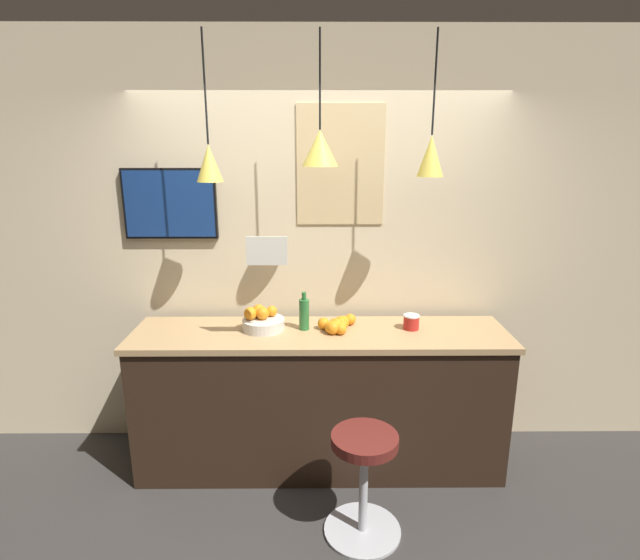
# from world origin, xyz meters

# --- Properties ---
(ground_plane) EXTENTS (14.00, 14.00, 0.00)m
(ground_plane) POSITION_xyz_m (0.00, 0.00, 0.00)
(ground_plane) COLOR #33302D
(back_wall) EXTENTS (8.00, 0.06, 2.90)m
(back_wall) POSITION_xyz_m (0.00, 1.08, 1.45)
(back_wall) COLOR beige
(back_wall) RESTS_ON ground_plane
(service_counter) EXTENTS (2.46, 0.59, 0.98)m
(service_counter) POSITION_xyz_m (0.00, 0.68, 0.49)
(service_counter) COLOR black
(service_counter) RESTS_ON ground_plane
(bar_stool) EXTENTS (0.44, 0.44, 0.63)m
(bar_stool) POSITION_xyz_m (0.24, 0.03, 0.41)
(bar_stool) COLOR #B7B7BC
(bar_stool) RESTS_ON ground_plane
(fruit_bowl) EXTENTS (0.28, 0.28, 0.16)m
(fruit_bowl) POSITION_xyz_m (-0.38, 0.73, 1.04)
(fruit_bowl) COLOR beige
(fruit_bowl) RESTS_ON service_counter
(orange_pile) EXTENTS (0.26, 0.26, 0.09)m
(orange_pile) POSITION_xyz_m (0.12, 0.70, 1.02)
(orange_pile) COLOR orange
(orange_pile) RESTS_ON service_counter
(juice_bottle) EXTENTS (0.07, 0.07, 0.26)m
(juice_bottle) POSITION_xyz_m (-0.10, 0.72, 1.09)
(juice_bottle) COLOR #286B33
(juice_bottle) RESTS_ON service_counter
(spread_jar) EXTENTS (0.10, 0.10, 0.10)m
(spread_jar) POSITION_xyz_m (0.60, 0.72, 1.03)
(spread_jar) COLOR red
(spread_jar) RESTS_ON service_counter
(pendant_lamp_left) EXTENTS (0.16, 0.16, 0.86)m
(pendant_lamp_left) POSITION_xyz_m (-0.66, 0.70, 2.06)
(pendant_lamp_left) COLOR black
(pendant_lamp_middle) EXTENTS (0.22, 0.22, 0.77)m
(pendant_lamp_middle) POSITION_xyz_m (0.00, 0.70, 2.14)
(pendant_lamp_middle) COLOR black
(pendant_lamp_right) EXTENTS (0.16, 0.16, 0.83)m
(pendant_lamp_right) POSITION_xyz_m (0.66, 0.70, 2.10)
(pendant_lamp_right) COLOR black
(mounted_tv) EXTENTS (0.63, 0.04, 0.47)m
(mounted_tv) POSITION_xyz_m (-1.01, 1.03, 1.77)
(mounted_tv) COLOR black
(hanging_menu_board) EXTENTS (0.24, 0.01, 0.17)m
(hanging_menu_board) POSITION_xyz_m (-0.31, 0.46, 1.57)
(hanging_menu_board) COLOR white
(wall_poster) EXTENTS (0.59, 0.01, 0.79)m
(wall_poster) POSITION_xyz_m (0.14, 1.05, 2.03)
(wall_poster) COLOR #DBBC84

